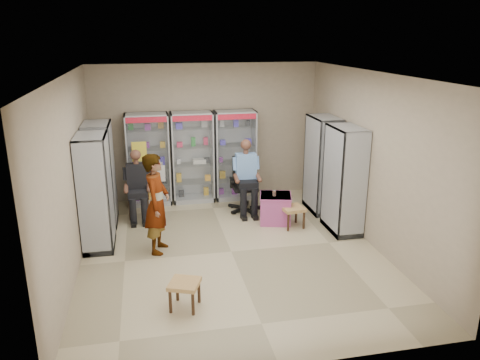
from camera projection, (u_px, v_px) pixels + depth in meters
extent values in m
plane|color=tan|center=(231.00, 252.00, 8.07)|extent=(6.00, 6.00, 0.00)
cube|color=tan|center=(206.00, 132.00, 10.43)|extent=(5.00, 0.02, 3.00)
cube|color=tan|center=(284.00, 246.00, 4.82)|extent=(5.00, 0.02, 3.00)
cube|color=tan|center=(70.00, 177.00, 7.14)|extent=(0.02, 6.00, 3.00)
cube|color=tan|center=(372.00, 160.00, 8.10)|extent=(0.02, 6.00, 3.00)
cube|color=white|center=(230.00, 74.00, 7.17)|extent=(5.00, 6.00, 0.02)
cube|color=#BABDC2|center=(149.00, 160.00, 10.07)|extent=(0.90, 0.50, 2.00)
cube|color=#A7A9AF|center=(193.00, 157.00, 10.26)|extent=(0.90, 0.50, 2.00)
cube|color=silver|center=(235.00, 155.00, 10.44)|extent=(0.90, 0.50, 2.00)
cube|color=#A7A9AF|center=(322.00, 165.00, 9.69)|extent=(0.90, 0.50, 2.00)
cube|color=#B1B3B8|center=(344.00, 180.00, 8.67)|extent=(0.90, 0.50, 2.00)
cube|color=silver|center=(101.00, 174.00, 9.03)|extent=(0.90, 0.50, 2.00)
cube|color=#B2B5B9|center=(96.00, 192.00, 8.00)|extent=(0.90, 0.50, 2.00)
cube|color=black|center=(138.00, 195.00, 9.50)|extent=(0.42, 0.42, 0.94)
cube|color=black|center=(245.00, 185.00, 9.80)|extent=(0.65, 0.65, 1.14)
cube|color=#A84381|center=(275.00, 208.00, 9.27)|extent=(0.71, 0.70, 0.57)
cylinder|color=#511206|center=(274.00, 193.00, 9.12)|extent=(0.07, 0.07, 0.11)
cube|color=olive|center=(292.00, 217.00, 9.05)|extent=(0.47, 0.47, 0.41)
cube|color=olive|center=(185.00, 295.00, 6.37)|extent=(0.51, 0.51, 0.39)
imported|color=#9C9C9F|center=(157.00, 204.00, 7.86)|extent=(0.57, 0.72, 1.73)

